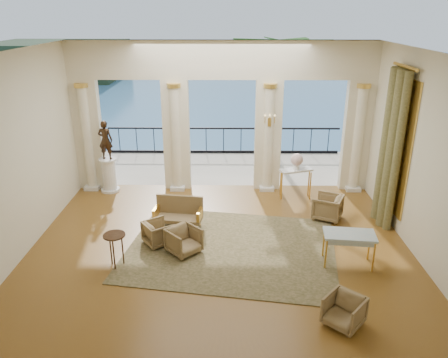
{
  "coord_description": "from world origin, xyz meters",
  "views": [
    {
      "loc": [
        0.2,
        -9.07,
        5.31
      ],
      "look_at": [
        0.09,
        0.6,
        1.54
      ],
      "focal_mm": 35.0,
      "sensor_mm": 36.0,
      "label": 1
    }
  ],
  "objects_px": {
    "armchair_d": "(158,232)",
    "settee": "(179,212)",
    "armchair_c": "(327,206)",
    "statue": "(105,140)",
    "armchair_a": "(184,239)",
    "console_table": "(296,174)",
    "pedestal": "(109,176)",
    "side_table": "(115,239)",
    "game_table": "(349,237)",
    "armchair_b": "(344,310)"
  },
  "relations": [
    {
      "from": "armchair_d",
      "to": "pedestal",
      "type": "bearing_deg",
      "value": -3.69
    },
    {
      "from": "armchair_a",
      "to": "console_table",
      "type": "distance_m",
      "value": 4.46
    },
    {
      "from": "side_table",
      "to": "armchair_c",
      "type": "bearing_deg",
      "value": 25.18
    },
    {
      "from": "statue",
      "to": "console_table",
      "type": "height_order",
      "value": "statue"
    },
    {
      "from": "armchair_a",
      "to": "settee",
      "type": "height_order",
      "value": "settee"
    },
    {
      "from": "pedestal",
      "to": "game_table",
      "type": "bearing_deg",
      "value": -33.08
    },
    {
      "from": "armchair_a",
      "to": "settee",
      "type": "distance_m",
      "value": 1.34
    },
    {
      "from": "settee",
      "to": "armchair_d",
      "type": "bearing_deg",
      "value": -105.63
    },
    {
      "from": "side_table",
      "to": "armchair_a",
      "type": "bearing_deg",
      "value": 22.38
    },
    {
      "from": "side_table",
      "to": "pedestal",
      "type": "bearing_deg",
      "value": 106.13
    },
    {
      "from": "game_table",
      "to": "side_table",
      "type": "height_order",
      "value": "side_table"
    },
    {
      "from": "armchair_d",
      "to": "console_table",
      "type": "bearing_deg",
      "value": -87.75
    },
    {
      "from": "armchair_c",
      "to": "side_table",
      "type": "distance_m",
      "value": 5.68
    },
    {
      "from": "armchair_a",
      "to": "console_table",
      "type": "xyz_separation_m",
      "value": [
        3.03,
        3.24,
        0.41
      ]
    },
    {
      "from": "armchair_c",
      "to": "pedestal",
      "type": "bearing_deg",
      "value": -81.56
    },
    {
      "from": "settee",
      "to": "pedestal",
      "type": "height_order",
      "value": "pedestal"
    },
    {
      "from": "armchair_a",
      "to": "statue",
      "type": "height_order",
      "value": "statue"
    },
    {
      "from": "armchair_d",
      "to": "pedestal",
      "type": "distance_m",
      "value": 3.86
    },
    {
      "from": "armchair_a",
      "to": "side_table",
      "type": "bearing_deg",
      "value": 159.06
    },
    {
      "from": "statue",
      "to": "console_table",
      "type": "xyz_separation_m",
      "value": [
        5.7,
        -0.45,
        -0.9
      ]
    },
    {
      "from": "statue",
      "to": "game_table",
      "type": "bearing_deg",
      "value": 153.13
    },
    {
      "from": "armchair_a",
      "to": "statue",
      "type": "distance_m",
      "value": 4.74
    },
    {
      "from": "console_table",
      "to": "statue",
      "type": "bearing_deg",
      "value": 156.6
    },
    {
      "from": "armchair_b",
      "to": "settee",
      "type": "xyz_separation_m",
      "value": [
        -3.36,
        3.78,
        0.09
      ]
    },
    {
      "from": "armchair_b",
      "to": "armchair_a",
      "type": "bearing_deg",
      "value": -177.13
    },
    {
      "from": "armchair_a",
      "to": "settee",
      "type": "relative_size",
      "value": 0.53
    },
    {
      "from": "game_table",
      "to": "console_table",
      "type": "distance_m",
      "value": 3.74
    },
    {
      "from": "armchair_a",
      "to": "armchair_d",
      "type": "xyz_separation_m",
      "value": [
        -0.65,
        0.41,
        -0.02
      ]
    },
    {
      "from": "armchair_c",
      "to": "side_table",
      "type": "relative_size",
      "value": 0.94
    },
    {
      "from": "statue",
      "to": "console_table",
      "type": "relative_size",
      "value": 1.17
    },
    {
      "from": "armchair_c",
      "to": "settee",
      "type": "height_order",
      "value": "settee"
    },
    {
      "from": "console_table",
      "to": "side_table",
      "type": "bearing_deg",
      "value": -158.24
    },
    {
      "from": "armchair_b",
      "to": "game_table",
      "type": "xyz_separation_m",
      "value": [
        0.58,
        2.03,
        0.36
      ]
    },
    {
      "from": "armchair_b",
      "to": "settee",
      "type": "bearing_deg",
      "value": 173.01
    },
    {
      "from": "armchair_c",
      "to": "statue",
      "type": "distance_m",
      "value": 6.76
    },
    {
      "from": "settee",
      "to": "statue",
      "type": "bearing_deg",
      "value": 143.25
    },
    {
      "from": "armchair_c",
      "to": "game_table",
      "type": "relative_size",
      "value": 0.63
    },
    {
      "from": "armchair_d",
      "to": "pedestal",
      "type": "relative_size",
      "value": 0.61
    },
    {
      "from": "armchair_b",
      "to": "game_table",
      "type": "height_order",
      "value": "game_table"
    },
    {
      "from": "settee",
      "to": "side_table",
      "type": "xyz_separation_m",
      "value": [
        -1.17,
        -1.9,
        0.27
      ]
    },
    {
      "from": "settee",
      "to": "side_table",
      "type": "distance_m",
      "value": 2.25
    },
    {
      "from": "pedestal",
      "to": "statue",
      "type": "bearing_deg",
      "value": 0.0
    },
    {
      "from": "armchair_d",
      "to": "armchair_b",
      "type": "bearing_deg",
      "value": -162.84
    },
    {
      "from": "armchair_c",
      "to": "armchair_d",
      "type": "height_order",
      "value": "armchair_c"
    },
    {
      "from": "armchair_b",
      "to": "armchair_d",
      "type": "bearing_deg",
      "value": -176.12
    },
    {
      "from": "armchair_b",
      "to": "pedestal",
      "type": "height_order",
      "value": "pedestal"
    },
    {
      "from": "armchair_d",
      "to": "settee",
      "type": "distance_m",
      "value": 0.99
    },
    {
      "from": "game_table",
      "to": "armchair_c",
      "type": "bearing_deg",
      "value": 95.57
    },
    {
      "from": "game_table",
      "to": "statue",
      "type": "relative_size",
      "value": 0.98
    },
    {
      "from": "game_table",
      "to": "statue",
      "type": "distance_m",
      "value": 7.63
    }
  ]
}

